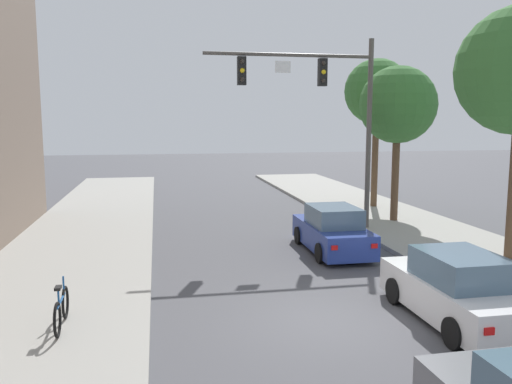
{
  "coord_description": "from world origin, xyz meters",
  "views": [
    {
      "loc": [
        -3.77,
        -10.7,
        4.48
      ],
      "look_at": [
        -0.38,
        6.95,
        2.0
      ],
      "focal_mm": 36.44,
      "sensor_mm": 36.0,
      "label": 1
    }
  ],
  "objects_px": {
    "traffic_signal_mast": "(324,98)",
    "bicycle_leaning": "(61,309)",
    "street_tree_second": "(398,105)",
    "street_tree_third": "(377,92)",
    "car_lead_blue": "(332,231)",
    "car_following_white": "(456,290)"
  },
  "relations": [
    {
      "from": "car_lead_blue",
      "to": "car_following_white",
      "type": "bearing_deg",
      "value": -84.26
    },
    {
      "from": "street_tree_third",
      "to": "street_tree_second",
      "type": "bearing_deg",
      "value": -100.16
    },
    {
      "from": "car_following_white",
      "to": "traffic_signal_mast",
      "type": "bearing_deg",
      "value": 90.11
    },
    {
      "from": "bicycle_leaning",
      "to": "street_tree_second",
      "type": "xyz_separation_m",
      "value": [
        12.22,
        9.82,
        4.58
      ]
    },
    {
      "from": "car_following_white",
      "to": "street_tree_second",
      "type": "distance_m",
      "value": 12.2
    },
    {
      "from": "bicycle_leaning",
      "to": "street_tree_third",
      "type": "xyz_separation_m",
      "value": [
        12.88,
        13.5,
        5.32
      ]
    },
    {
      "from": "bicycle_leaning",
      "to": "traffic_signal_mast",
      "type": "bearing_deg",
      "value": 45.18
    },
    {
      "from": "street_tree_second",
      "to": "street_tree_third",
      "type": "xyz_separation_m",
      "value": [
        0.66,
        3.68,
        0.74
      ]
    },
    {
      "from": "car_lead_blue",
      "to": "bicycle_leaning",
      "type": "xyz_separation_m",
      "value": [
        -7.89,
        -5.53,
        -0.18
      ]
    },
    {
      "from": "traffic_signal_mast",
      "to": "street_tree_third",
      "type": "xyz_separation_m",
      "value": [
        4.35,
        4.92,
        0.51
      ]
    },
    {
      "from": "traffic_signal_mast",
      "to": "street_tree_third",
      "type": "relative_size",
      "value": 1.02
    },
    {
      "from": "traffic_signal_mast",
      "to": "street_tree_second",
      "type": "bearing_deg",
      "value": 18.58
    },
    {
      "from": "street_tree_second",
      "to": "street_tree_third",
      "type": "height_order",
      "value": "street_tree_third"
    },
    {
      "from": "street_tree_third",
      "to": "car_following_white",
      "type": "bearing_deg",
      "value": -106.7
    },
    {
      "from": "traffic_signal_mast",
      "to": "car_following_white",
      "type": "height_order",
      "value": "traffic_signal_mast"
    },
    {
      "from": "car_lead_blue",
      "to": "street_tree_second",
      "type": "height_order",
      "value": "street_tree_second"
    },
    {
      "from": "traffic_signal_mast",
      "to": "bicycle_leaning",
      "type": "xyz_separation_m",
      "value": [
        -8.53,
        -8.58,
        -4.81
      ]
    },
    {
      "from": "car_lead_blue",
      "to": "street_tree_third",
      "type": "xyz_separation_m",
      "value": [
        4.98,
        7.97,
        5.14
      ]
    },
    {
      "from": "street_tree_second",
      "to": "street_tree_third",
      "type": "relative_size",
      "value": 0.9
    },
    {
      "from": "car_following_white",
      "to": "street_tree_third",
      "type": "distance_m",
      "value": 15.93
    },
    {
      "from": "traffic_signal_mast",
      "to": "bicycle_leaning",
      "type": "relative_size",
      "value": 4.24
    },
    {
      "from": "car_lead_blue",
      "to": "car_following_white",
      "type": "xyz_separation_m",
      "value": [
        0.65,
        -6.48,
        0.0
      ]
    }
  ]
}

